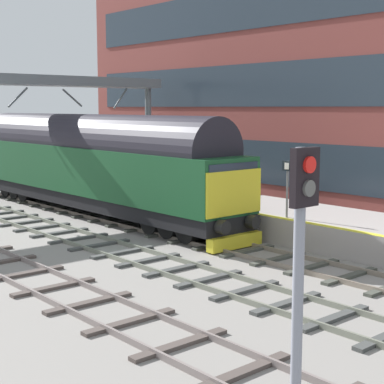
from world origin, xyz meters
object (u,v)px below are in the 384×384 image
object	(u,v)px
diesel_locomotive	(90,162)
platform_number_sign	(287,180)
signal_post_near	(299,287)
waiting_passenger	(204,175)

from	to	relation	value
diesel_locomotive	platform_number_sign	world-z (taller)	diesel_locomotive
signal_post_near	waiting_passenger	bearing A→B (deg)	51.24
diesel_locomotive	signal_post_near	world-z (taller)	diesel_locomotive
waiting_passenger	diesel_locomotive	bearing A→B (deg)	24.38
platform_number_sign	waiting_passenger	distance (m)	5.95
diesel_locomotive	waiting_passenger	xyz separation A→B (m)	(3.17, -4.40, -0.49)
signal_post_near	diesel_locomotive	bearing A→B (deg)	65.00
signal_post_near	waiting_passenger	xyz separation A→B (m)	(12.45, 15.51, -0.82)
diesel_locomotive	waiting_passenger	distance (m)	5.44
platform_number_sign	waiting_passenger	size ratio (longest dim) A/B	1.26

